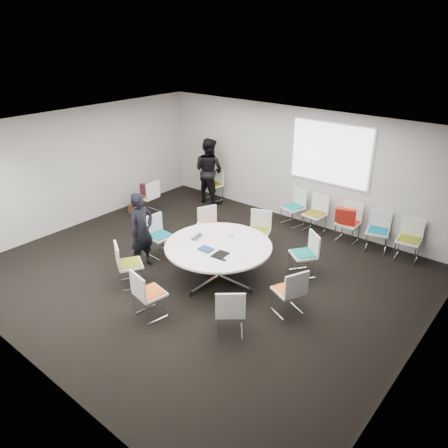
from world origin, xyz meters
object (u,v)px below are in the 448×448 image
Objects in this scene: chair_person_back at (213,190)px; brown_bag at (135,210)px; chair_back_a at (293,214)px; chair_back_d at (377,238)px; chair_ring_h at (230,319)px; chair_ring_b at (303,262)px; chair_spare_left at (149,203)px; chair_ring_a at (288,299)px; laptop at (199,237)px; chair_ring_f at (130,272)px; conference_table at (218,255)px; chair_ring_c at (259,239)px; chair_back_b at (314,221)px; maroon_bag at (147,190)px; cup at (231,235)px; chair_ring_g at (150,302)px; chair_back_c at (348,230)px; chair_ring_e at (160,243)px; chair_back_e at (407,247)px; person_back at (209,171)px; chair_ring_d at (211,234)px; person_main at (142,231)px.

brown_bag is at bearing 75.73° from chair_person_back.
chair_back_d is at bearing -163.43° from chair_back_a.
chair_person_back is at bearing 92.98° from chair_ring_h.
chair_ring_b and chair_spare_left have the same top height.
chair_ring_a reaches higher than laptop.
chair_ring_b is (-0.45, 1.28, 0.00)m from chair_ring_a.
conference_table is at bearing 77.97° from chair_ring_f.
chair_ring_c is 1.00× the size of chair_back_b.
cup is at bearing -14.77° from maroon_bag.
chair_ring_g and chair_back_c have the same top height.
chair_ring_e is at bearing 23.20° from chair_ring_c.
chair_back_d is 9.78× the size of cup.
chair_back_e is 6.34m from chair_spare_left.
chair_back_d is 4.78m from person_back.
laptop is 3.46m from brown_bag.
chair_back_d is 2.79× the size of laptop.
chair_ring_d is 1.00× the size of chair_back_d.
chair_back_b is 1.00× the size of chair_spare_left.
chair_back_c is 3.59m from laptop.
chair_ring_d is 1.20m from laptop.
person_main reaches higher than cup.
laptop is at bearing 38.47° from chair_back_d.
conference_table is 5.66× the size of brown_bag.
chair_back_d is (2.92, 2.15, 0.00)m from chair_ring_d.
chair_ring_h is 5.89m from chair_person_back.
person_back reaches higher than chair_ring_h.
chair_spare_left is (-3.31, -1.77, 0.00)m from chair_back_a.
chair_ring_f and chair_spare_left have the same top height.
brown_bag is at bearing 170.66° from cup.
chair_ring_e is 0.55× the size of person_main.
chair_ring_d is 1.00× the size of chair_ring_e.
chair_back_a reaches higher than laptop.
chair_ring_b is 4.47m from chair_person_back.
chair_ring_h is 4.32m from chair_back_b.
chair_back_c is at bearing -170.74° from chair_person_back.
person_main is at bearing 108.29° from person_back.
chair_back_e is (0.66, 0.00, 0.00)m from chair_back_d.
chair_ring_g and chair_back_e have the same top height.
chair_back_e is 0.55× the size of person_main.
chair_back_d is 0.49× the size of person_back.
chair_ring_b is at bearing 44.43° from conference_table.
chair_ring_h is 1.00× the size of chair_back_b.
cup is (0.06, -1.04, 0.50)m from chair_ring_c.
chair_ring_b is at bearing -57.92° from person_main.
chair_ring_d is 1.00× the size of chair_back_e.
chair_ring_e is 1.00× the size of chair_back_b.
chair_ring_f is 2.20× the size of maroon_bag.
chair_ring_a is 2.87m from chair_ring_d.
chair_ring_d is 1.00× the size of chair_person_back.
chair_ring_b is 1.00× the size of chair_back_a.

